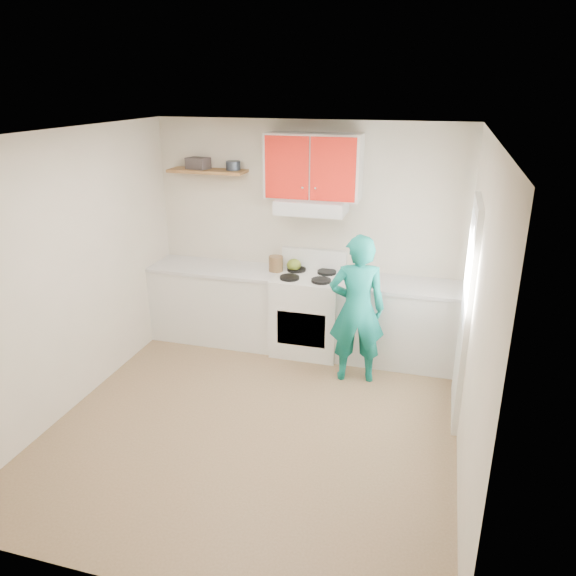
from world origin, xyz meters
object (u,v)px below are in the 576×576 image
(stove, at_px, (308,314))
(tin, at_px, (233,166))
(person, at_px, (357,309))
(kettle, at_px, (294,265))
(crock, at_px, (276,264))

(stove, height_order, tin, tin)
(tin, relative_size, person, 0.10)
(stove, bearing_deg, person, -38.90)
(tin, bearing_deg, kettle, -5.43)
(stove, height_order, crock, crock)
(tin, relative_size, crock, 0.83)
(kettle, distance_m, crock, 0.21)
(person, bearing_deg, kettle, -49.76)
(kettle, bearing_deg, person, -15.23)
(kettle, relative_size, crock, 0.85)
(crock, distance_m, person, 1.22)
(kettle, height_order, person, person)
(stove, xyz_separation_m, tin, (-0.94, 0.21, 1.63))
(tin, height_order, crock, tin)
(person, bearing_deg, stove, -51.06)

